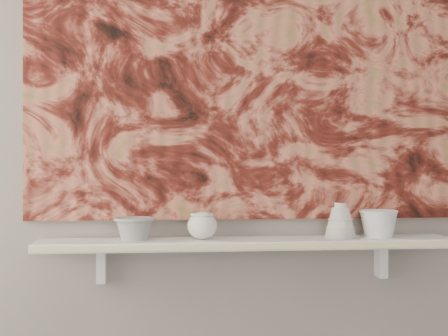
{
  "coord_description": "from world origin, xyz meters",
  "views": [
    {
      "loc": [
        -0.3,
        -0.57,
        1.17
      ],
      "look_at": [
        -0.08,
        1.49,
        1.17
      ],
      "focal_mm": 50.0,
      "sensor_mm": 36.0,
      "label": 1
    }
  ],
  "objects": [
    {
      "name": "wall_back",
      "position": [
        0.0,
        1.6,
        1.35
      ],
      "size": [
        3.6,
        0.0,
        3.6
      ],
      "primitive_type": "plane",
      "rotation": [
        1.57,
        0.0,
        0.0
      ],
      "color": "gray",
      "rests_on": "floor"
    },
    {
      "name": "shelf",
      "position": [
        0.0,
        1.51,
        0.92
      ],
      "size": [
        1.4,
        0.18,
        0.03
      ],
      "primitive_type": "cube",
      "color": "white",
      "rests_on": "wall_back"
    },
    {
      "name": "shelf_stripe",
      "position": [
        0.0,
        1.41,
        0.92
      ],
      "size": [
        1.4,
        0.01,
        0.02
      ],
      "primitive_type": "cube",
      "color": "#F6E6A4",
      "rests_on": "shelf"
    },
    {
      "name": "bracket_left",
      "position": [
        -0.49,
        1.57,
        0.84
      ],
      "size": [
        0.03,
        0.06,
        0.12
      ],
      "primitive_type": "cube",
      "color": "white",
      "rests_on": "wall_back"
    },
    {
      "name": "bracket_right",
      "position": [
        0.49,
        1.57,
        0.84
      ],
      "size": [
        0.03,
        0.06,
        0.12
      ],
      "primitive_type": "cube",
      "color": "white",
      "rests_on": "wall_back"
    },
    {
      "name": "painting",
      "position": [
        0.0,
        1.59,
        1.54
      ],
      "size": [
        1.5,
        0.02,
        1.1
      ],
      "primitive_type": "cube",
      "color": "maroon",
      "rests_on": "wall_back"
    },
    {
      "name": "house_motif",
      "position": [
        0.45,
        1.57,
        1.23
      ],
      "size": [
        0.09,
        0.0,
        0.08
      ],
      "primitive_type": "cube",
      "color": "black",
      "rests_on": "painting"
    },
    {
      "name": "bowl_grey",
      "position": [
        -0.38,
        1.51,
        0.97
      ],
      "size": [
        0.14,
        0.14,
        0.08
      ],
      "primitive_type": null,
      "rotation": [
        0.0,
        0.0,
        -0.05
      ],
      "color": "gray",
      "rests_on": "shelf"
    },
    {
      "name": "cup_cream",
      "position": [
        -0.15,
        1.51,
        0.98
      ],
      "size": [
        0.13,
        0.13,
        0.09
      ],
      "primitive_type": null,
      "rotation": [
        0.0,
        0.0,
        -0.42
      ],
      "color": "silver",
      "rests_on": "shelf"
    },
    {
      "name": "bell_vessel",
      "position": [
        0.32,
        1.51,
        0.99
      ],
      "size": [
        0.11,
        0.11,
        0.12
      ],
      "primitive_type": null,
      "rotation": [
        0.0,
        0.0,
        0.0
      ],
      "color": "silver",
      "rests_on": "shelf"
    },
    {
      "name": "bowl_white",
      "position": [
        0.46,
        1.51,
        0.98
      ],
      "size": [
        0.15,
        0.15,
        0.1
      ],
      "primitive_type": null,
      "rotation": [
        0.0,
        0.0,
        0.14
      ],
      "color": "white",
      "rests_on": "shelf"
    }
  ]
}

